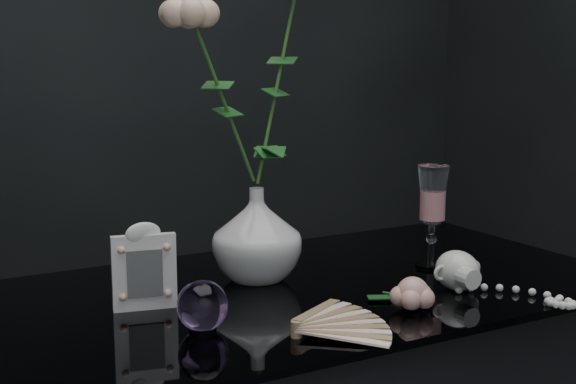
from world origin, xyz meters
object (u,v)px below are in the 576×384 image
wine_glass (432,217)px  paperweight (202,306)px  picture_frame (144,266)px  pearl_jar (457,269)px  vase (257,234)px  loose_rose (413,293)px

wine_glass → paperweight: size_ratio=2.57×
picture_frame → pearl_jar: 0.50m
vase → paperweight: size_ratio=2.20×
vase → paperweight: vase is taller
pearl_jar → vase: bearing=145.0°
wine_glass → picture_frame: wine_glass is taller
vase → picture_frame: 0.23m
wine_glass → picture_frame: bearing=177.2°
paperweight → loose_rose: 0.32m
loose_rose → pearl_jar: size_ratio=0.63×
loose_rose → pearl_jar: (0.13, 0.05, 0.01)m
wine_glass → loose_rose: bearing=-135.9°
vase → loose_rose: (0.13, -0.26, -0.05)m
paperweight → pearl_jar: (0.44, -0.02, -0.00)m
vase → loose_rose: bearing=-63.5°
pearl_jar → wine_glass: bearing=72.1°
pearl_jar → picture_frame: bearing=166.1°
wine_glass → picture_frame: size_ratio=1.38×
picture_frame → wine_glass: bearing=9.9°
wine_glass → paperweight: wine_glass is taller
picture_frame → loose_rose: size_ratio=0.90×
wine_glass → paperweight: (-0.49, -0.10, -0.06)m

